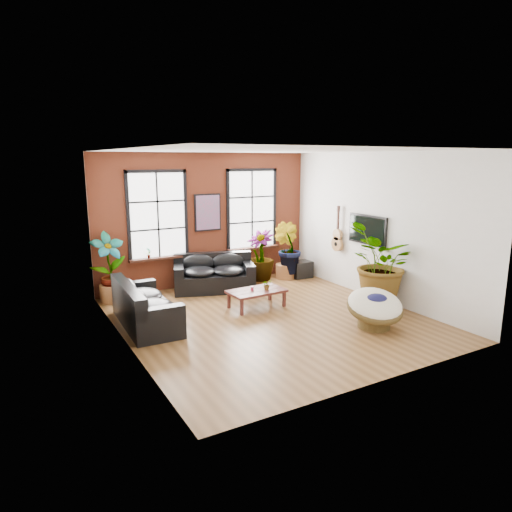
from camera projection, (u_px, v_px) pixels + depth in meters
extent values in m
cube|color=brown|center=(270.00, 319.00, 9.75)|extent=(6.00, 6.50, 0.02)
cube|color=white|center=(271.00, 150.00, 9.01)|extent=(6.00, 6.50, 0.02)
cube|color=#542013|center=(207.00, 220.00, 12.15)|extent=(6.00, 0.02, 3.50)
cube|color=silver|center=(388.00, 271.00, 6.61)|extent=(6.00, 0.02, 3.50)
cube|color=silver|center=(123.00, 252.00, 7.92)|extent=(0.02, 6.50, 3.50)
cube|color=silver|center=(378.00, 227.00, 10.84)|extent=(0.02, 6.50, 3.50)
cube|color=white|center=(158.00, 215.00, 11.40)|extent=(1.40, 0.02, 2.10)
cube|color=black|center=(161.00, 258.00, 11.57)|extent=(1.60, 0.22, 0.06)
cube|color=white|center=(252.00, 210.00, 12.71)|extent=(1.40, 0.02, 2.10)
cube|color=black|center=(253.00, 248.00, 12.88)|extent=(1.60, 0.22, 0.06)
cube|color=black|center=(214.00, 282.00, 11.77)|extent=(2.24, 1.61, 0.46)
cube|color=black|center=(213.00, 261.00, 12.03)|extent=(1.99, 0.91, 0.47)
cube|color=black|center=(179.00, 270.00, 11.54)|extent=(0.56, 1.01, 0.24)
cube|color=black|center=(248.00, 267.00, 11.84)|extent=(0.56, 1.01, 0.24)
ellipsoid|color=black|center=(199.00, 272.00, 11.59)|extent=(1.08, 1.07, 0.26)
ellipsoid|color=black|center=(198.00, 263.00, 11.82)|extent=(0.89, 0.53, 0.45)
ellipsoid|color=black|center=(229.00, 270.00, 11.72)|extent=(1.08, 1.07, 0.26)
ellipsoid|color=black|center=(228.00, 262.00, 11.95)|extent=(0.89, 0.53, 0.45)
cube|color=black|center=(147.00, 314.00, 9.33)|extent=(1.01, 2.27, 0.44)
cube|color=black|center=(128.00, 296.00, 9.08)|extent=(0.30, 2.25, 0.45)
cube|color=black|center=(160.00, 313.00, 8.39)|extent=(0.95, 0.26, 0.23)
cube|color=black|center=(134.00, 287.00, 10.13)|extent=(0.95, 0.26, 0.23)
ellipsoid|color=black|center=(154.00, 307.00, 8.91)|extent=(0.82, 1.01, 0.25)
ellipsoid|color=black|center=(140.00, 301.00, 8.75)|extent=(0.28, 0.99, 0.43)
ellipsoid|color=black|center=(143.00, 295.00, 9.68)|extent=(0.82, 1.01, 0.25)
ellipsoid|color=black|center=(130.00, 290.00, 9.52)|extent=(0.28, 0.99, 0.43)
cube|color=#451C19|center=(257.00, 291.00, 10.38)|extent=(1.31, 0.78, 0.05)
cube|color=black|center=(259.00, 291.00, 10.28)|extent=(1.27, 0.06, 0.00)
cube|color=black|center=(254.00, 289.00, 10.48)|extent=(1.27, 0.06, 0.00)
cube|color=#451C19|center=(242.00, 307.00, 9.89)|extent=(0.07, 0.07, 0.36)
cube|color=#451C19|center=(284.00, 299.00, 10.48)|extent=(0.07, 0.07, 0.36)
cube|color=#451C19|center=(229.00, 301.00, 10.37)|extent=(0.07, 0.07, 0.36)
cube|color=#451C19|center=(270.00, 293.00, 10.96)|extent=(0.07, 0.07, 0.36)
cylinder|color=#B42D4F|center=(252.00, 288.00, 10.36)|extent=(0.08, 0.08, 0.08)
cylinder|color=#523F1D|center=(374.00, 321.00, 9.19)|extent=(0.83, 0.83, 0.26)
torus|color=#523F1D|center=(375.00, 307.00, 9.12)|extent=(1.44, 1.44, 0.51)
ellipsoid|color=white|center=(375.00, 304.00, 9.11)|extent=(1.41, 1.45, 0.69)
ellipsoid|color=#151644|center=(376.00, 299.00, 9.03)|extent=(0.52, 0.47, 0.19)
cube|color=black|center=(208.00, 212.00, 12.05)|extent=(0.74, 0.04, 0.98)
cube|color=#0C7F8C|center=(208.00, 212.00, 12.02)|extent=(0.66, 0.02, 0.90)
cube|color=black|center=(367.00, 230.00, 11.08)|extent=(0.06, 1.25, 0.72)
cube|color=black|center=(366.00, 230.00, 11.07)|extent=(0.01, 1.15, 0.62)
cylinder|color=#B27F4C|center=(337.00, 244.00, 12.06)|extent=(0.09, 0.38, 0.38)
cylinder|color=#B27F4C|center=(337.00, 235.00, 12.01)|extent=(0.09, 0.30, 0.30)
cylinder|color=black|center=(337.00, 244.00, 12.06)|extent=(0.09, 0.11, 0.11)
cube|color=black|center=(338.00, 221.00, 11.93)|extent=(0.04, 0.05, 0.55)
cube|color=black|center=(338.00, 208.00, 11.86)|extent=(0.06, 0.06, 0.14)
cube|color=black|center=(301.00, 269.00, 13.07)|extent=(0.58, 0.49, 0.47)
cylinder|color=#945B30|center=(112.00, 293.00, 10.86)|extent=(0.57, 0.57, 0.41)
cylinder|color=#945B30|center=(285.00, 271.00, 13.01)|extent=(0.63, 0.63, 0.40)
cylinder|color=#945B30|center=(378.00, 300.00, 10.33)|extent=(0.71, 0.71, 0.40)
cylinder|color=#945B30|center=(260.00, 278.00, 12.35)|extent=(0.59, 0.59, 0.34)
imported|color=#185115|center=(109.00, 264.00, 10.68)|extent=(0.88, 0.67, 1.53)
imported|color=#185115|center=(287.00, 248.00, 12.86)|extent=(0.90, 0.98, 1.44)
imported|color=#185115|center=(382.00, 264.00, 10.16)|extent=(2.10, 2.05, 1.78)
imported|color=#185115|center=(260.00, 255.00, 12.17)|extent=(0.99, 0.99, 1.34)
imported|color=#185115|center=(267.00, 284.00, 10.39)|extent=(0.25, 0.22, 0.25)
imported|color=#185115|center=(149.00, 253.00, 11.39)|extent=(0.17, 0.17, 0.27)
imported|color=#185115|center=(264.00, 241.00, 13.01)|extent=(0.19, 0.19, 0.27)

